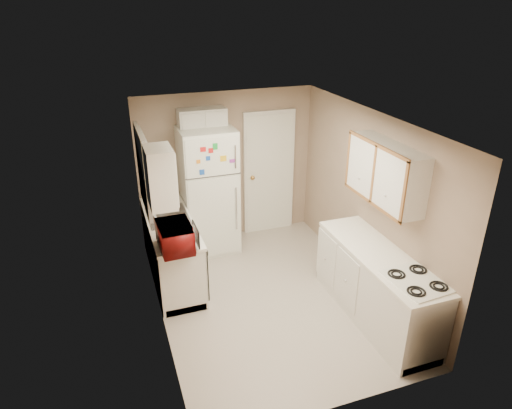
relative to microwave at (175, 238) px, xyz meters
name	(u,v)px	position (x,y,z in m)	size (l,w,h in m)	color
floor	(268,297)	(1.15, -0.13, -1.05)	(3.80, 3.80, 0.00)	beige
ceiling	(271,121)	(1.15, -0.13, 1.35)	(3.80, 3.80, 0.00)	white
wall_left	(154,235)	(-0.25, -0.13, 0.15)	(3.80, 3.80, 0.00)	gray
wall_right	(368,201)	(2.55, -0.13, 0.15)	(3.80, 3.80, 0.00)	gray
wall_back	(227,167)	(1.15, 1.77, 0.15)	(2.80, 2.80, 0.00)	gray
wall_front	(346,307)	(1.15, -2.03, 0.15)	(2.80, 2.80, 0.00)	gray
left_counter	(172,250)	(0.05, 0.77, -0.60)	(0.60, 1.80, 0.90)	silver
dishwasher	(202,265)	(0.34, 0.17, -0.56)	(0.03, 0.58, 0.72)	black
sink	(168,219)	(0.05, 0.92, -0.19)	(0.54, 0.74, 0.16)	gray
microwave	(175,238)	(0.00, 0.00, 0.00)	(0.31, 0.57, 0.38)	maroon
soap_bottle	(160,199)	(0.00, 1.31, -0.05)	(0.09, 0.10, 0.21)	white
window_blinds	(144,171)	(-0.21, 0.92, 0.55)	(0.10, 0.98, 1.08)	silver
upper_cabinet_left	(160,177)	(-0.10, 0.09, 0.75)	(0.30, 0.45, 0.70)	silver
refrigerator	(208,190)	(0.76, 1.48, -0.07)	(0.80, 0.78, 1.95)	white
cabinet_over_fridge	(202,122)	(0.75, 1.62, 0.95)	(0.70, 0.30, 0.40)	silver
interior_door	(269,173)	(1.85, 1.73, -0.03)	(0.86, 0.06, 2.08)	white
right_counter	(376,286)	(2.25, -0.93, -0.60)	(0.60, 2.00, 0.90)	silver
stove	(410,320)	(2.30, -1.55, -0.66)	(0.52, 0.64, 0.78)	white
upper_cabinet_right	(386,173)	(2.40, -0.63, 0.75)	(0.30, 1.20, 0.70)	silver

